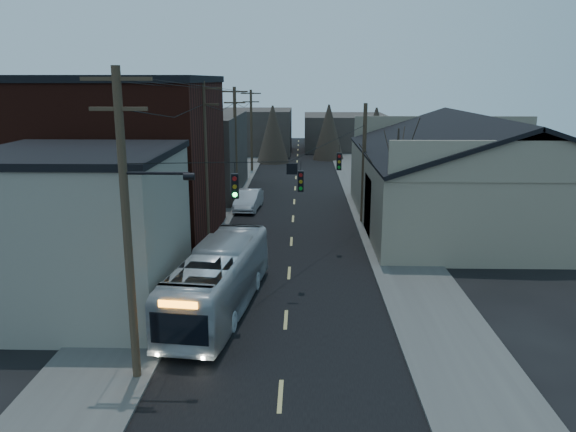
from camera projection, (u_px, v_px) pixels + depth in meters
The scene contains 13 objects.
road_surface at pixel (294, 207), 45.52m from camera, with size 9.00×110.00×0.02m, color black.
sidewalk_left at pixel (214, 206), 45.67m from camera, with size 4.00×110.00×0.12m, color #474744.
sidewalk_right at pixel (374, 207), 45.34m from camera, with size 4.00×110.00×0.12m, color #474744.
building_clapboard at pixel (81, 234), 24.52m from camera, with size 8.00×8.00×7.00m, color gray.
building_brick at pixel (131, 163), 34.88m from camera, with size 10.00×12.00×10.00m, color black.
building_left_far at pixel (190, 154), 50.76m from camera, with size 9.00×14.00×7.00m, color #342E2A.
warehouse at pixel (476, 187), 39.70m from camera, with size 16.16×20.60×7.73m.
building_far_left at pixel (255, 131), 78.95m from camera, with size 10.00×12.00×6.00m, color #342E2A.
building_far_right at pixel (345, 132), 83.60m from camera, with size 12.00×14.00×5.00m, color #342E2A.
bare_tree at pixel (396, 187), 34.79m from camera, with size 0.40×0.40×7.20m, color black.
utility_lines at pixel (248, 156), 38.74m from camera, with size 11.24×45.28×10.50m.
bus at pixel (219, 280), 24.78m from camera, with size 2.47×10.54×2.94m, color #AEB5BB.
parked_car at pixel (249, 200), 44.42m from camera, with size 1.66×4.77×1.57m, color #B5B8BD.
Camera 1 is at (0.68, -14.39, 10.08)m, focal length 35.00 mm.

